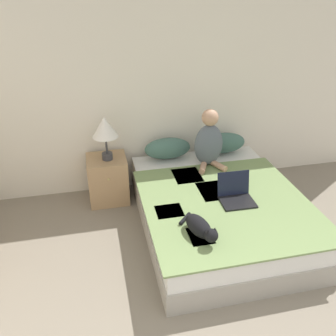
# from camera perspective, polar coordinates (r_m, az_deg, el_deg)

# --- Properties ---
(wall_back) EXTENTS (6.19, 0.05, 2.55)m
(wall_back) POSITION_cam_1_polar(r_m,az_deg,el_deg) (4.40, -0.25, 12.53)
(wall_back) COLOR silver
(wall_back) RESTS_ON ground_plane
(bed) EXTENTS (1.68, 2.13, 0.46)m
(bed) POSITION_cam_1_polar(r_m,az_deg,el_deg) (3.95, 8.06, -6.70)
(bed) COLOR #9E998E
(bed) RESTS_ON ground_plane
(pillow_near) EXTENTS (0.58, 0.27, 0.26)m
(pillow_near) POSITION_cam_1_polar(r_m,az_deg,el_deg) (4.43, -0.08, 3.17)
(pillow_near) COLOR #42665B
(pillow_near) RESTS_ON bed
(pillow_far) EXTENTS (0.58, 0.27, 0.26)m
(pillow_far) POSITION_cam_1_polar(r_m,az_deg,el_deg) (4.63, 8.83, 3.98)
(pillow_far) COLOR #42665B
(pillow_far) RESTS_ON bed
(person_sitting) EXTENTS (0.35, 0.34, 0.70)m
(person_sitting) POSITION_cam_1_polar(r_m,az_deg,el_deg) (4.22, 6.57, 4.22)
(person_sitting) COLOR slate
(person_sitting) RESTS_ON bed
(cat_tabby) EXTENTS (0.27, 0.53, 0.18)m
(cat_tabby) POSITION_cam_1_polar(r_m,az_deg,el_deg) (3.16, 5.23, -9.47)
(cat_tabby) COLOR black
(cat_tabby) RESTS_ON bed
(laptop_open) EXTENTS (0.34, 0.32, 0.27)m
(laptop_open) POSITION_cam_1_polar(r_m,az_deg,el_deg) (3.69, 10.86, -4.32)
(laptop_open) COLOR black
(laptop_open) RESTS_ON bed
(nightstand) EXTENTS (0.47, 0.46, 0.57)m
(nightstand) POSITION_cam_1_polar(r_m,az_deg,el_deg) (4.43, -9.61, -1.76)
(nightstand) COLOR tan
(nightstand) RESTS_ON ground_plane
(table_lamp) EXTENTS (0.30, 0.30, 0.53)m
(table_lamp) POSITION_cam_1_polar(r_m,az_deg,el_deg) (4.11, -10.09, 6.23)
(table_lamp) COLOR #38383D
(table_lamp) RESTS_ON nightstand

